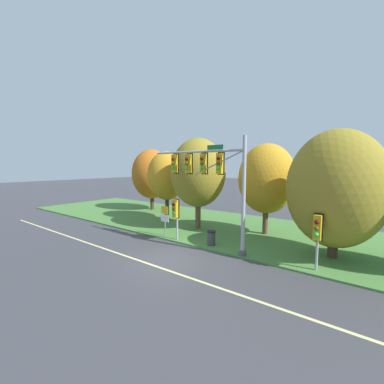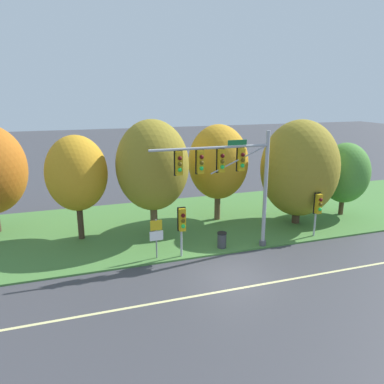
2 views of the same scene
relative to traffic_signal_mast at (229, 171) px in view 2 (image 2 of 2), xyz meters
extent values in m
plane|color=#3D3D42|center=(-0.94, -2.79, -4.72)|extent=(160.00, 160.00, 0.00)
cube|color=beige|center=(-0.94, -3.99, -4.72)|extent=(36.00, 0.16, 0.01)
cube|color=#477A38|center=(-0.94, 5.46, -4.67)|extent=(48.00, 11.50, 0.10)
cylinder|color=#9EA0A5|center=(2.28, 0.01, -1.25)|extent=(0.22, 0.22, 6.74)
cylinder|color=#4C4C51|center=(2.28, 0.01, -4.47)|extent=(0.40, 0.40, 0.30)
cylinder|color=#9EA0A5|center=(-1.06, 0.01, 1.33)|extent=(6.69, 0.14, 0.14)
cylinder|color=#9EA0A5|center=(0.61, 0.01, 0.63)|extent=(3.38, 0.08, 1.47)
cube|color=gold|center=(0.70, 0.01, 0.60)|extent=(0.34, 0.28, 1.22)
cube|color=black|center=(0.70, 0.17, 0.60)|extent=(0.46, 0.04, 1.34)
sphere|color=#4C0C0C|center=(0.70, -0.17, 0.90)|extent=(0.22, 0.22, 0.22)
sphere|color=#51420C|center=(0.70, -0.17, 0.60)|extent=(0.22, 0.22, 0.22)
sphere|color=green|center=(0.70, -0.17, 0.30)|extent=(0.22, 0.22, 0.22)
cube|color=gold|center=(-0.47, 0.01, 0.60)|extent=(0.34, 0.28, 1.22)
cube|color=black|center=(-0.47, 0.17, 0.60)|extent=(0.46, 0.04, 1.34)
sphere|color=#4C0C0C|center=(-0.47, -0.17, 0.90)|extent=(0.22, 0.22, 0.22)
sphere|color=#51420C|center=(-0.47, -0.17, 0.60)|extent=(0.22, 0.22, 0.22)
sphere|color=green|center=(-0.47, -0.17, 0.30)|extent=(0.22, 0.22, 0.22)
cube|color=gold|center=(-1.65, 0.01, 0.60)|extent=(0.34, 0.28, 1.22)
cube|color=black|center=(-1.65, 0.17, 0.60)|extent=(0.46, 0.04, 1.34)
sphere|color=#4C0C0C|center=(-1.65, -0.17, 0.90)|extent=(0.22, 0.22, 0.22)
sphere|color=#51420C|center=(-1.65, -0.17, 0.60)|extent=(0.22, 0.22, 0.22)
sphere|color=green|center=(-1.65, -0.17, 0.30)|extent=(0.22, 0.22, 0.22)
cube|color=gold|center=(-2.83, 0.01, 0.60)|extent=(0.34, 0.28, 1.22)
cube|color=black|center=(-2.83, 0.17, 0.60)|extent=(0.46, 0.04, 1.34)
sphere|color=#4C0C0C|center=(-2.83, -0.17, 0.90)|extent=(0.22, 0.22, 0.22)
sphere|color=#51420C|center=(-2.83, -0.17, 0.60)|extent=(0.22, 0.22, 0.22)
sphere|color=green|center=(-2.83, -0.17, 0.30)|extent=(0.22, 0.22, 0.22)
cube|color=#196B33|center=(0.41, -0.04, 1.55)|extent=(1.10, 0.04, 0.28)
cylinder|color=#9EA0A5|center=(-2.71, 0.09, -3.25)|extent=(0.12, 0.12, 2.74)
cube|color=gold|center=(-2.71, -0.11, -2.44)|extent=(0.34, 0.28, 1.22)
cube|color=black|center=(-2.71, 0.05, -2.44)|extent=(0.46, 0.04, 1.34)
sphere|color=#4C0C0C|center=(-2.71, -0.29, -2.14)|extent=(0.22, 0.22, 0.22)
sphere|color=#51420C|center=(-2.71, -0.29, -2.44)|extent=(0.22, 0.22, 0.22)
sphere|color=green|center=(-2.71, -0.29, -2.74)|extent=(0.22, 0.22, 0.22)
cylinder|color=#9EA0A5|center=(6.09, 0.34, -3.26)|extent=(0.12, 0.12, 2.72)
cube|color=gold|center=(6.09, 0.14, -2.46)|extent=(0.34, 0.28, 1.22)
cube|color=black|center=(6.09, 0.30, -2.46)|extent=(0.46, 0.04, 1.34)
sphere|color=#4C0C0C|center=(6.09, -0.04, -2.16)|extent=(0.22, 0.22, 0.22)
sphere|color=#51420C|center=(6.09, -0.04, -2.46)|extent=(0.22, 0.22, 0.22)
sphere|color=green|center=(6.09, -0.04, -2.76)|extent=(0.22, 0.22, 0.22)
cylinder|color=slate|center=(-4.06, 0.29, -3.51)|extent=(0.08, 0.08, 2.21)
cube|color=gold|center=(-4.06, 0.26, -2.73)|extent=(0.64, 0.03, 0.55)
cube|color=white|center=(-4.06, 0.26, -3.33)|extent=(0.74, 0.03, 0.52)
cylinder|color=#423021|center=(-7.83, 4.53, -3.06)|extent=(0.36, 0.36, 3.12)
ellipsoid|color=#C68C1E|center=(-7.83, 4.53, -0.50)|extent=(3.63, 3.63, 4.53)
cylinder|color=brown|center=(-3.46, 3.51, -2.97)|extent=(0.44, 0.44, 3.31)
ellipsoid|color=olive|center=(-3.46, 3.51, -0.10)|extent=(4.39, 4.39, 5.49)
cylinder|color=brown|center=(1.52, 5.25, -3.12)|extent=(0.41, 0.41, 3.00)
ellipsoid|color=#C68C1E|center=(1.52, 5.25, -0.49)|extent=(4.11, 4.11, 5.14)
cylinder|color=#423021|center=(6.40, 2.82, -3.41)|extent=(0.52, 0.52, 2.42)
ellipsoid|color=olive|center=(6.40, 2.82, -0.78)|extent=(5.17, 5.17, 6.46)
cylinder|color=#4C3823|center=(10.63, 3.36, -3.53)|extent=(0.35, 0.35, 2.17)
ellipsoid|color=#478433|center=(10.63, 3.36, -1.49)|extent=(3.48, 3.48, 4.35)
cylinder|color=#38383D|center=(-0.14, 0.46, -4.20)|extent=(0.52, 0.52, 0.85)
cylinder|color=black|center=(-0.14, 0.46, -3.73)|extent=(0.56, 0.56, 0.08)
camera|label=1|loc=(8.68, -12.98, 0.52)|focal=24.00mm
camera|label=2|loc=(-8.19, -18.19, 4.16)|focal=35.00mm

